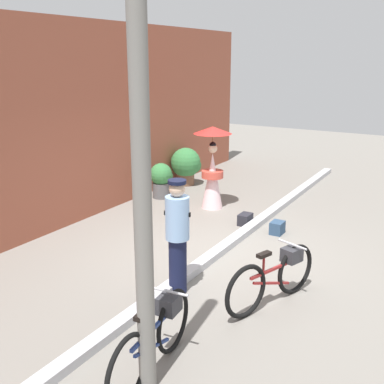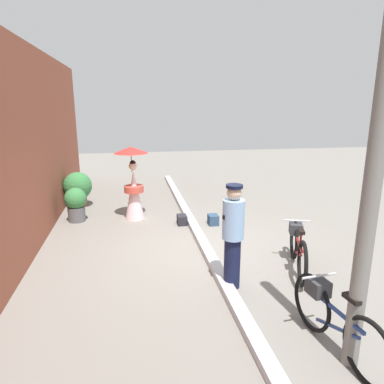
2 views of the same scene
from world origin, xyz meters
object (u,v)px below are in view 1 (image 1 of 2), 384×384
(backpack_on_pavement, at_px, (245,219))
(utility_pole, at_px, (141,162))
(potted_plant_small, at_px, (187,164))
(backpack_spare, at_px, (278,227))
(person_officer, at_px, (177,234))
(potted_plant_by_door, at_px, (162,179))
(bicycle_far_side, at_px, (274,276))
(bicycle_near_officer, at_px, (155,336))
(person_with_parasol, at_px, (212,167))

(backpack_on_pavement, xyz_separation_m, utility_pole, (-4.99, -1.17, 2.28))
(potted_plant_small, bearing_deg, backpack_spare, -122.99)
(person_officer, height_order, potted_plant_by_door, person_officer)
(bicycle_far_side, bearing_deg, backpack_on_pavement, 31.54)
(bicycle_near_officer, bearing_deg, backpack_spare, 4.25)
(potted_plant_by_door, bearing_deg, backpack_on_pavement, -105.83)
(person_officer, distance_m, utility_pole, 2.55)
(backpack_spare, bearing_deg, bicycle_near_officer, -175.75)
(bicycle_far_side, distance_m, person_officer, 1.46)
(bicycle_near_officer, distance_m, person_with_parasol, 5.87)
(backpack_spare, bearing_deg, utility_pole, -175.04)
(bicycle_far_side, xyz_separation_m, potted_plant_small, (4.77, 4.34, 0.13))
(bicycle_far_side, height_order, utility_pole, utility_pole)
(person_with_parasol, bearing_deg, person_officer, -158.61)
(person_with_parasol, bearing_deg, potted_plant_by_door, 87.57)
(person_officer, height_order, potted_plant_small, person_officer)
(bicycle_near_officer, height_order, person_officer, person_officer)
(bicycle_near_officer, height_order, potted_plant_small, potted_plant_small)
(person_with_parasol, relative_size, backpack_spare, 6.25)
(bicycle_near_officer, relative_size, potted_plant_by_door, 2.02)
(bicycle_near_officer, height_order, bicycle_far_side, bicycle_near_officer)
(person_officer, relative_size, backpack_on_pavement, 5.31)
(bicycle_far_side, height_order, backpack_on_pavement, bicycle_far_side)
(potted_plant_small, bearing_deg, potted_plant_by_door, -175.17)
(bicycle_far_side, relative_size, utility_pole, 0.35)
(person_officer, bearing_deg, potted_plant_by_door, 37.17)
(bicycle_near_officer, xyz_separation_m, backpack_on_pavement, (4.74, 1.09, -0.31))
(person_officer, xyz_separation_m, utility_pole, (-1.89, -0.83, 1.50))
(person_officer, xyz_separation_m, backpack_on_pavement, (3.10, 0.33, -0.78))
(person_with_parasol, xyz_separation_m, potted_plant_small, (1.41, 1.54, -0.40))
(potted_plant_by_door, xyz_separation_m, backpack_spare, (-0.88, -3.31, -0.34))
(person_with_parasol, height_order, utility_pole, utility_pole)
(potted_plant_by_door, xyz_separation_m, potted_plant_small, (1.35, 0.11, 0.08))
(person_with_parasol, bearing_deg, potted_plant_small, 47.50)
(person_officer, height_order, backpack_spare, person_officer)
(potted_plant_by_door, height_order, potted_plant_small, potted_plant_small)
(person_with_parasol, height_order, backpack_on_pavement, person_with_parasol)
(person_with_parasol, distance_m, utility_pole, 6.28)
(bicycle_near_officer, relative_size, backpack_spare, 5.85)
(bicycle_near_officer, distance_m, backpack_spare, 4.61)
(potted_plant_by_door, bearing_deg, person_with_parasol, -92.43)
(person_with_parasol, bearing_deg, backpack_on_pavement, -120.32)
(bicycle_far_side, xyz_separation_m, utility_pole, (-2.29, 0.49, 1.98))
(potted_plant_small, height_order, utility_pole, utility_pole)
(potted_plant_by_door, height_order, utility_pole, utility_pole)
(person_officer, bearing_deg, bicycle_near_officer, -155.33)
(potted_plant_by_door, relative_size, utility_pole, 0.18)
(bicycle_near_officer, bearing_deg, person_with_parasol, 22.40)
(bicycle_near_officer, height_order, utility_pole, utility_pole)
(bicycle_far_side, xyz_separation_m, person_with_parasol, (3.36, 2.80, 0.54))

